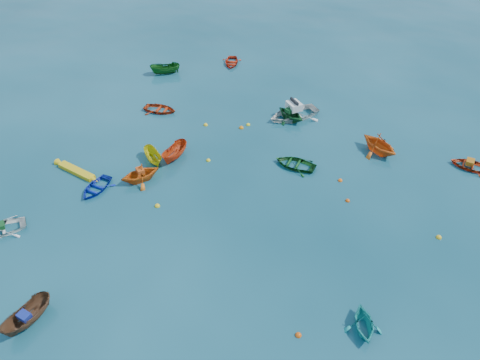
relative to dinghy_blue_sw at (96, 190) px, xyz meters
The scene contains 31 objects.
ground 8.07m from the dinghy_blue_sw, ahead, with size 160.00×160.00×0.00m, color #093844.
dinghy_blue_sw is the anchor object (origin of this frame).
dinghy_white_near 6.33m from the dinghy_blue_sw, 109.26° to the right, with size 2.16×3.02×0.63m, color white.
sampan_brown_mid 10.46m from the dinghy_blue_sw, 62.88° to the right, with size 1.09×2.90×1.12m, color brown.
dinghy_orange_w 3.06m from the dinghy_blue_sw, 50.68° to the left, with size 2.35×2.72×1.43m, color orange.
sampan_yellow_mid 4.74m from the dinghy_blue_sw, 74.74° to the left, with size 0.95×2.53×0.98m, color gold.
dinghy_green_e 14.05m from the dinghy_blue_sw, 42.75° to the left, with size 2.14×3.00×0.62m, color #114A18.
dinghy_cyan_se 19.27m from the dinghy_blue_sw, ahead, with size 1.95×2.26×1.19m, color teal.
dinghy_red_nw 10.77m from the dinghy_blue_sw, 105.67° to the left, with size 2.04×2.85×0.59m, color #AE2F0E.
sampan_orange_n 6.19m from the dinghy_blue_sw, 67.76° to the left, with size 1.07×2.85×1.10m, color #CC3E13.
dinghy_green_n 16.60m from the dinghy_blue_sw, 64.55° to the left, with size 2.26×2.62×1.38m, color #125021.
dinghy_red_ne 26.54m from the dinghy_blue_sw, 37.22° to the left, with size 1.98×2.77×0.57m, color #AC2E0E.
dinghy_red_far 21.50m from the dinghy_blue_sw, 97.25° to the left, with size 1.95×2.73×0.57m, color red.
dinghy_orange_far 20.68m from the dinghy_blue_sw, 44.14° to the left, with size 2.68×3.11×1.64m, color #DF5C15.
sampan_green_far 17.58m from the dinghy_blue_sw, 113.40° to the left, with size 1.08×2.87×1.11m, color #145717.
kayak_yellow 2.60m from the dinghy_blue_sw, 166.14° to the left, with size 0.58×3.90×0.39m, color gold, non-canonical shape.
motorboat_white 17.09m from the dinghy_blue_sw, 65.28° to the left, with size 3.13×4.37×1.51m, color silver.
tarp_green_a 6.25m from the dinghy_blue_sw, 109.04° to the right, with size 0.59×0.45×0.29m, color #12481D.
tarp_blue_a 10.62m from the dinghy_blue_sw, 63.23° to the right, with size 0.62×0.47×0.30m, color navy.
tarp_orange_a 3.23m from the dinghy_blue_sw, 50.84° to the left, with size 0.62×0.47×0.30m, color #C84814.
tarp_green_b 16.61m from the dinghy_blue_sw, 64.89° to the left, with size 0.71×0.54×0.34m, color #11441B.
tarp_orange_b 26.46m from the dinghy_blue_sw, 37.34° to the left, with size 0.69×0.53×0.34m, color #B06212.
buoy_ye_a 4.70m from the dinghy_blue_sw, 10.92° to the left, with size 0.36×0.36×0.36m, color yellow.
buoy_or_b 16.92m from the dinghy_blue_sw, ahead, with size 0.33×0.33×0.33m, color #DC4F0B.
buoy_ye_b 10.72m from the dinghy_blue_sw, 81.12° to the left, with size 0.36×0.36×0.36m, color yellow.
buoy_or_c 12.54m from the dinghy_blue_sw, 69.65° to the left, with size 0.38×0.38×0.38m, color orange.
buoy_ye_c 13.27m from the dinghy_blue_sw, 69.75° to the left, with size 0.34×0.34×0.34m, color yellow.
buoy_or_d 16.98m from the dinghy_blue_sw, 27.92° to the left, with size 0.31×0.31×0.31m, color #DC4F0B.
buoy_ye_d 8.17m from the dinghy_blue_sw, 55.67° to the left, with size 0.32×0.32×0.32m, color yellow.
buoy_or_e 16.82m from the dinghy_blue_sw, 35.10° to the left, with size 0.32×0.32×0.32m, color #FF5F0D.
buoy_ye_e 22.33m from the dinghy_blue_sw, 20.21° to the left, with size 0.34×0.34×0.34m, color yellow.
Camera 1 is at (13.10, -16.08, 20.63)m, focal length 35.00 mm.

